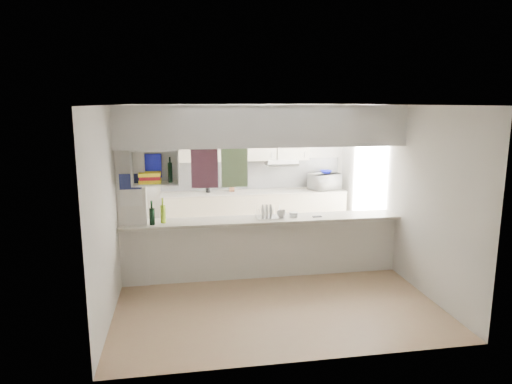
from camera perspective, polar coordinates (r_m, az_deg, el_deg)
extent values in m
plane|color=tan|center=(7.16, 0.87, -10.45)|extent=(4.80, 4.80, 0.00)
plane|color=white|center=(6.66, 0.94, 10.85)|extent=(4.80, 4.80, 0.00)
plane|color=silver|center=(9.13, -1.81, 2.72)|extent=(4.20, 0.00, 4.20)
plane|color=silver|center=(6.74, -16.94, -0.76)|extent=(0.00, 4.80, 4.80)
plane|color=silver|center=(7.45, 17.00, 0.34)|extent=(0.00, 4.80, 4.80)
cube|color=silver|center=(7.01, 0.88, -7.10)|extent=(4.20, 0.15, 0.88)
cube|color=#BAB3A4|center=(6.88, 0.90, -3.46)|extent=(4.20, 0.50, 0.04)
cube|color=white|center=(6.67, 0.93, 8.27)|extent=(4.20, 0.50, 0.60)
cube|color=silver|center=(6.72, -15.25, -0.71)|extent=(0.40, 0.18, 2.60)
cube|color=#191E4C|center=(6.58, -15.44, 1.26)|extent=(0.30, 0.01, 0.22)
cube|color=white|center=(6.62, -15.33, -0.71)|extent=(0.30, 0.01, 0.24)
cube|color=#341728|center=(6.84, -6.45, 3.06)|extent=(0.40, 0.02, 0.62)
cube|color=#1D7283|center=(6.88, -2.70, 3.16)|extent=(0.40, 0.02, 0.62)
cube|color=white|center=(6.55, -12.38, 1.03)|extent=(0.65, 0.35, 0.02)
cube|color=white|center=(6.49, -12.56, 5.16)|extent=(0.65, 0.35, 0.02)
cube|color=white|center=(6.68, -12.40, 3.27)|extent=(0.65, 0.02, 0.50)
cube|color=white|center=(6.54, -15.20, 2.98)|extent=(0.02, 0.35, 0.50)
cube|color=white|center=(6.51, -9.72, 3.17)|extent=(0.02, 0.35, 0.50)
cube|color=yellow|center=(6.55, -13.09, 1.33)|extent=(0.30, 0.24, 0.05)
cube|color=#A91624|center=(6.54, -13.11, 1.76)|extent=(0.28, 0.22, 0.05)
cube|color=yellow|center=(6.54, -13.13, 2.19)|extent=(0.30, 0.24, 0.05)
cube|color=#0E13A0|center=(6.64, -12.85, 3.22)|extent=(0.26, 0.02, 0.34)
cylinder|color=black|center=(6.52, -10.68, 2.40)|extent=(0.06, 0.06, 0.28)
cube|color=beige|center=(9.03, -0.26, -2.86)|extent=(3.60, 0.60, 0.90)
cube|color=#BAB3A4|center=(8.93, -0.26, -0.03)|extent=(3.60, 0.63, 0.03)
cube|color=silver|center=(9.15, -0.55, 2.25)|extent=(3.60, 0.03, 0.60)
cube|color=beige|center=(8.89, -1.68, 6.27)|extent=(2.62, 0.34, 0.72)
cube|color=white|center=(9.00, 3.14, 3.75)|extent=(0.60, 0.46, 0.12)
cube|color=silver|center=(8.78, 3.47, 3.33)|extent=(0.60, 0.02, 0.05)
imported|color=white|center=(9.22, 8.58, 1.31)|extent=(0.67, 0.56, 0.32)
imported|color=#0E13A0|center=(9.24, 8.75, 2.51)|extent=(0.24, 0.24, 0.06)
cube|color=silver|center=(6.92, 1.68, -3.14)|extent=(0.40, 0.30, 0.01)
cylinder|color=white|center=(6.88, 0.87, -2.30)|extent=(0.01, 0.20, 0.20)
cylinder|color=white|center=(6.89, 1.36, -2.28)|extent=(0.01, 0.20, 0.20)
cylinder|color=white|center=(6.90, 1.85, -2.26)|extent=(0.01, 0.20, 0.20)
imported|color=white|center=(6.86, 3.20, -2.75)|extent=(0.17, 0.17, 0.11)
cylinder|color=black|center=(6.65, -12.86, -3.01)|extent=(0.08, 0.08, 0.24)
cylinder|color=black|center=(6.61, -12.93, -1.53)|extent=(0.03, 0.03, 0.11)
cylinder|color=#7DA21B|center=(6.72, -11.55, -2.73)|extent=(0.08, 0.08, 0.26)
cylinder|color=#7DA21B|center=(6.68, -11.61, -1.20)|extent=(0.03, 0.03, 0.11)
cylinder|color=silver|center=(6.99, 4.72, -2.81)|extent=(0.14, 0.14, 0.07)
cube|color=black|center=(7.02, 7.63, -3.05)|extent=(0.14, 0.07, 0.01)
cylinder|color=black|center=(8.87, -6.01, 0.36)|extent=(0.09, 0.09, 0.13)
cube|color=brown|center=(8.93, -3.06, 0.71)|extent=(0.10, 0.08, 0.20)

